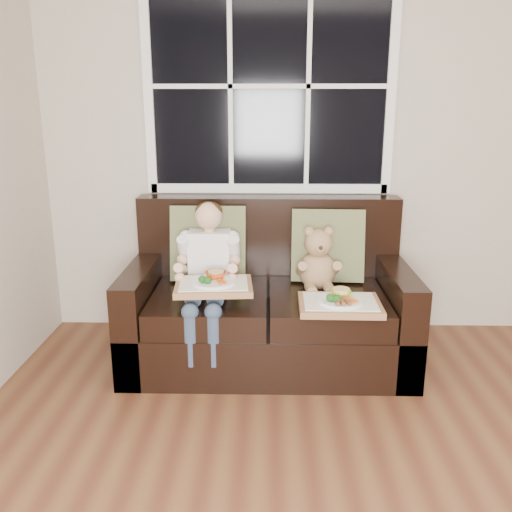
{
  "coord_description": "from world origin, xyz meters",
  "views": [
    {
      "loc": [
        -0.75,
        -1.16,
        1.54
      ],
      "look_at": [
        -0.82,
        1.85,
        0.69
      ],
      "focal_mm": 38.0,
      "sensor_mm": 36.0,
      "label": 1
    }
  ],
  "objects_px": {
    "tray_left": "(214,284)",
    "tray_right": "(340,303)",
    "loveseat": "(268,308)",
    "teddy_bear": "(318,263)",
    "child": "(208,263)"
  },
  "relations": [
    {
      "from": "tray_left",
      "to": "tray_right",
      "type": "relative_size",
      "value": 0.98
    },
    {
      "from": "loveseat",
      "to": "teddy_bear",
      "type": "distance_m",
      "value": 0.42
    },
    {
      "from": "loveseat",
      "to": "tray_left",
      "type": "relative_size",
      "value": 3.8
    },
    {
      "from": "loveseat",
      "to": "teddy_bear",
      "type": "height_order",
      "value": "loveseat"
    },
    {
      "from": "loveseat",
      "to": "tray_right",
      "type": "bearing_deg",
      "value": -42.31
    },
    {
      "from": "teddy_bear",
      "to": "child",
      "type": "bearing_deg",
      "value": -173.31
    },
    {
      "from": "child",
      "to": "tray_left",
      "type": "height_order",
      "value": "child"
    },
    {
      "from": "loveseat",
      "to": "teddy_bear",
      "type": "xyz_separation_m",
      "value": [
        0.3,
        -0.0,
        0.3
      ]
    },
    {
      "from": "loveseat",
      "to": "tray_left",
      "type": "bearing_deg",
      "value": -132.67
    },
    {
      "from": "loveseat",
      "to": "child",
      "type": "relative_size",
      "value": 2.07
    },
    {
      "from": "teddy_bear",
      "to": "tray_left",
      "type": "relative_size",
      "value": 0.89
    },
    {
      "from": "loveseat",
      "to": "tray_right",
      "type": "xyz_separation_m",
      "value": [
        0.39,
        -0.36,
        0.17
      ]
    },
    {
      "from": "child",
      "to": "tray_right",
      "type": "distance_m",
      "value": 0.8
    },
    {
      "from": "child",
      "to": "tray_left",
      "type": "distance_m",
      "value": 0.23
    },
    {
      "from": "tray_left",
      "to": "tray_right",
      "type": "height_order",
      "value": "tray_left"
    }
  ]
}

